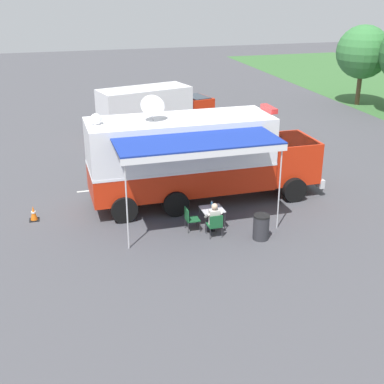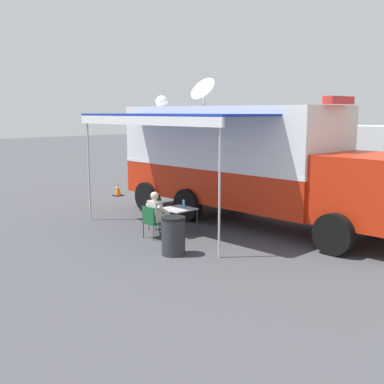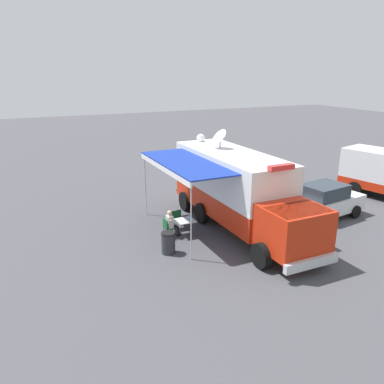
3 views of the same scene
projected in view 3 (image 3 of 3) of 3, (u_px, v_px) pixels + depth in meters
The scene contains 11 objects.
ground_plane at pixel (229, 222), 19.02m from camera, with size 100.00×100.00×0.00m, color #47474C.
lot_stripe at pixel (250, 206), 21.32m from camera, with size 0.12×4.80×0.01m, color silver.
command_truck at pixel (238, 189), 17.77m from camera, with size 4.93×9.51×4.53m.
folding_table at pixel (185, 221), 17.35m from camera, with size 0.81×0.81×0.73m.
water_bottle at pixel (189, 218), 17.34m from camera, with size 0.07×0.07×0.22m.
folding_chair_at_table at pixel (168, 226), 17.20m from camera, with size 0.48×0.48×0.87m.
folding_chair_beside_table at pixel (177, 218), 18.12m from camera, with size 0.48×0.48×0.87m.
seated_responder at pixel (172, 223), 17.24m from camera, with size 0.66×0.55×1.25m.
trash_bin at pixel (168, 243), 15.70m from camera, with size 0.57×0.57×0.91m.
traffic_cone at pixel (180, 186), 23.86m from camera, with size 0.36×0.36×0.58m.
car_behind_truck at pixel (324, 201), 19.37m from camera, with size 4.42×2.47×1.76m.
Camera 3 is at (9.04, 15.29, 7.20)m, focal length 36.16 mm.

